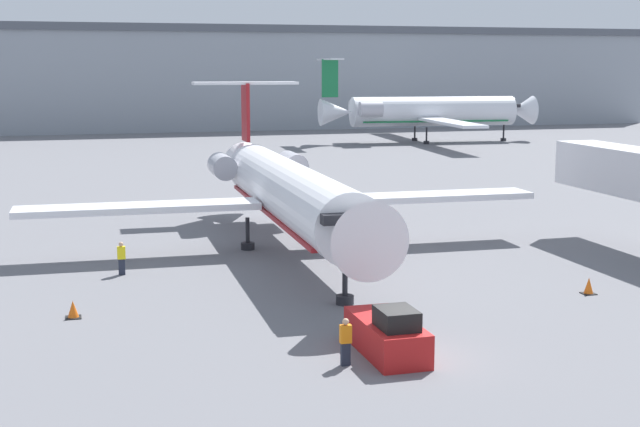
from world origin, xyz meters
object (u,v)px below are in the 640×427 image
object	(u,v)px
airplane_main	(288,190)
traffic_cone_left	(73,310)
airplane_parked_far_left	(427,111)
worker_by_wing	(121,258)
worker_near_tug	(346,341)
traffic_cone_right	(589,286)
pushback_tug	(387,334)

from	to	relation	value
airplane_main	traffic_cone_left	world-z (taller)	airplane_main
airplane_parked_far_left	worker_by_wing	bearing A→B (deg)	-123.55
worker_near_tug	airplane_parked_far_left	world-z (taller)	airplane_parked_far_left
airplane_main	worker_by_wing	bearing A→B (deg)	-160.70
airplane_main	traffic_cone_right	world-z (taller)	airplane_main
worker_near_tug	traffic_cone_left	size ratio (longest dim) A/B	2.31
worker_by_wing	traffic_cone_left	bearing A→B (deg)	-108.49
pushback_tug	airplane_parked_far_left	xyz separation A→B (m)	(36.87, 83.88, 3.48)
traffic_cone_right	worker_by_wing	bearing A→B (deg)	154.24
pushback_tug	airplane_main	bearing A→B (deg)	87.13
worker_by_wing	traffic_cone_left	distance (m)	7.81
worker_by_wing	traffic_cone_right	distance (m)	22.75
worker_near_tug	worker_by_wing	distance (m)	17.55
airplane_main	airplane_parked_far_left	world-z (taller)	airplane_parked_far_left
traffic_cone_right	airplane_parked_far_left	size ratio (longest dim) A/B	0.02
airplane_main	pushback_tug	distance (m)	18.96
airplane_main	traffic_cone_right	distance (m)	17.48
pushback_tug	airplane_parked_far_left	bearing A→B (deg)	66.27
pushback_tug	traffic_cone_left	size ratio (longest dim) A/B	6.17
worker_by_wing	worker_near_tug	bearing A→B (deg)	-67.67
worker_near_tug	airplane_parked_far_left	size ratio (longest dim) A/B	0.05
airplane_main	traffic_cone_right	bearing A→B (deg)	-50.12
pushback_tug	traffic_cone_right	size ratio (longest dim) A/B	5.92
worker_by_wing	traffic_cone_right	world-z (taller)	worker_by_wing
traffic_cone_right	airplane_parked_far_left	distance (m)	82.29
traffic_cone_right	airplane_parked_far_left	xyz separation A→B (m)	(24.90, 78.34, 3.85)
airplane_main	pushback_tug	xyz separation A→B (m)	(-0.94, -18.74, -2.75)
traffic_cone_right	airplane_parked_far_left	bearing A→B (deg)	72.37
worker_by_wing	airplane_parked_far_left	size ratio (longest dim) A/B	0.04
worker_near_tug	traffic_cone_left	distance (m)	12.73
worker_by_wing	traffic_cone_right	xyz separation A→B (m)	(20.49, -9.88, -0.51)
traffic_cone_right	airplane_main	bearing A→B (deg)	129.88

